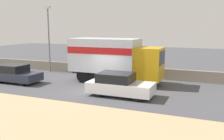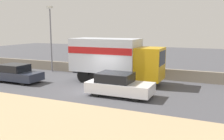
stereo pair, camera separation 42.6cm
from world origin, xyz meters
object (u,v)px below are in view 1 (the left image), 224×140
object	(u,v)px
car_sedan_second	(15,74)
car_hatchback	(119,85)
box_truck	(113,57)
street_lamp	(49,34)

from	to	relation	value
car_sedan_second	car_hatchback	bearing A→B (deg)	-3.16
box_truck	car_sedan_second	xyz separation A→B (m)	(-7.20, -3.01, -1.36)
box_truck	car_hatchback	world-z (taller)	box_truck
box_truck	car_hatchback	xyz separation A→B (m)	(1.89, -3.51, -1.32)
street_lamp	box_truck	world-z (taller)	street_lamp
street_lamp	car_hatchback	world-z (taller)	street_lamp
street_lamp	box_truck	bearing A→B (deg)	-15.77
box_truck	car_sedan_second	world-z (taller)	box_truck
box_truck	car_hatchback	distance (m)	4.20
car_sedan_second	box_truck	bearing A→B (deg)	22.66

